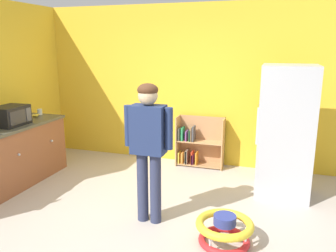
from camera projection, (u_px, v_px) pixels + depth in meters
ground_plane at (138, 223)px, 3.95m from camera, size 12.00×12.00×0.00m
back_wall at (189, 86)px, 5.79m from camera, size 5.20×0.06×2.70m
kitchen_counter at (2, 160)px, 4.77m from camera, size 0.65×2.21×0.90m
refrigerator at (286, 132)px, 4.55m from camera, size 0.73×0.68×1.78m
bookshelf at (197, 144)px, 5.79m from camera, size 0.80×0.28×0.85m
standing_person at (148, 140)px, 3.78m from camera, size 0.57×0.23×1.62m
baby_walker at (224, 230)px, 3.51m from camera, size 0.60×0.60×0.32m
microwave at (10, 116)px, 4.84m from camera, size 0.37×0.48×0.28m
banana_bunch at (36, 115)px, 5.43m from camera, size 0.15×0.16×0.04m
white_cup at (40, 112)px, 5.60m from camera, size 0.08×0.08×0.09m
blue_cup at (27, 113)px, 5.52m from camera, size 0.08×0.08×0.09m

